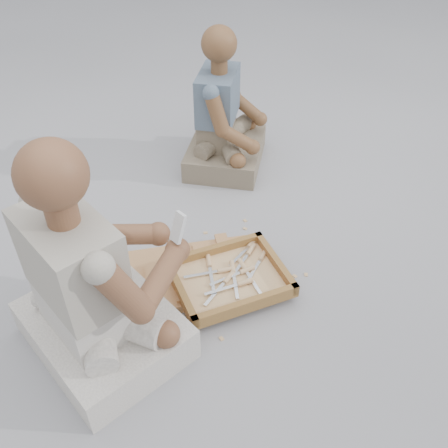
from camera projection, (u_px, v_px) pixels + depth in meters
ground at (255, 275)px, 2.25m from camera, size 60.00×60.00×0.00m
carved_panel at (192, 275)px, 2.23m from camera, size 0.68×0.57×0.04m
tool_tray at (229, 279)px, 2.15m from camera, size 0.54×0.46×0.06m
chisel_0 at (220, 271)px, 2.17m from camera, size 0.21×0.09×0.02m
chisel_1 at (261, 258)px, 2.24m from camera, size 0.20×0.13×0.02m
chisel_2 at (226, 281)px, 2.13m from camera, size 0.21×0.11×0.02m
chisel_3 at (249, 253)px, 2.26m from camera, size 0.20×0.12×0.02m
chisel_4 at (240, 284)px, 2.11m from camera, size 0.22×0.06×0.02m
chisel_5 at (244, 268)px, 2.19m from camera, size 0.06×0.22×0.02m
chisel_6 at (243, 271)px, 2.17m from camera, size 0.22×0.03×0.02m
chisel_7 at (233, 271)px, 2.18m from camera, size 0.12×0.20×0.02m
chisel_8 at (250, 245)px, 2.30m from camera, size 0.21×0.10×0.02m
chisel_9 at (209, 264)px, 2.21m from camera, size 0.11×0.21×0.02m
wood_chip_0 at (191, 283)px, 2.21m from camera, size 0.02×0.02×0.00m
wood_chip_1 at (201, 324)px, 2.04m from camera, size 0.02×0.02×0.00m
wood_chip_2 at (245, 229)px, 2.49m from camera, size 0.02×0.02×0.00m
wood_chip_3 at (222, 339)px, 1.98m from camera, size 0.02×0.02×0.00m
wood_chip_4 at (247, 271)px, 2.27m from camera, size 0.02×0.02×0.00m
wood_chip_5 at (260, 306)px, 2.11m from camera, size 0.02×0.02×0.00m
wood_chip_6 at (306, 275)px, 2.25m from camera, size 0.02×0.02×0.00m
wood_chip_7 at (239, 305)px, 2.12m from camera, size 0.02×0.02×0.00m
wood_chip_8 at (206, 233)px, 2.47m from camera, size 0.02×0.02×0.00m
wood_chip_9 at (295, 276)px, 2.24m from camera, size 0.02×0.02×0.00m
wood_chip_10 at (245, 221)px, 2.54m from camera, size 0.02×0.02×0.00m
wood_chip_11 at (158, 264)px, 2.30m from camera, size 0.02×0.02×0.00m
wood_chip_12 at (171, 291)px, 2.17m from camera, size 0.02×0.02×0.00m
craftsman at (93, 288)px, 1.76m from camera, size 0.66×0.65×0.93m
companion at (224, 122)px, 2.79m from camera, size 0.65×0.65×0.80m
mobile_phone at (178, 227)px, 1.82m from camera, size 0.06×0.06×0.12m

